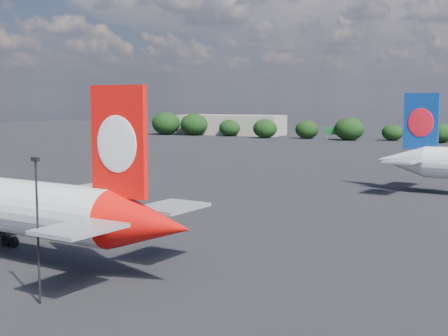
% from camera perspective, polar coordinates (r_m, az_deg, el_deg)
% --- Properties ---
extents(ground, '(500.00, 500.00, 0.00)m').
position_cam_1_polar(ground, '(107.18, 3.15, -1.32)').
color(ground, black).
rests_on(ground, ground).
extents(apron_lamp_post, '(0.55, 0.30, 10.26)m').
position_cam_1_polar(apron_lamp_post, '(44.76, -16.68, -4.76)').
color(apron_lamp_post, black).
rests_on(apron_lamp_post, ground).
extents(terminal_building, '(42.00, 16.00, 8.00)m').
position_cam_1_polar(terminal_building, '(253.41, 0.70, 3.97)').
color(terminal_building, gray).
rests_on(terminal_building, ground).
extents(highway_sign, '(6.00, 0.30, 4.50)m').
position_cam_1_polar(highway_sign, '(222.44, 10.07, 3.33)').
color(highway_sign, '#146522').
rests_on(highway_sign, ground).
extents(billboard_yellow, '(5.00, 0.30, 5.50)m').
position_cam_1_polar(billboard_yellow, '(222.51, 17.97, 3.31)').
color(billboard_yellow, '#F6AE15').
rests_on(billboard_yellow, ground).
extents(horizon_treeline, '(205.42, 15.76, 9.24)m').
position_cam_1_polar(horizon_treeline, '(222.47, 15.61, 3.40)').
color(horizon_treeline, black).
rests_on(horizon_treeline, ground).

